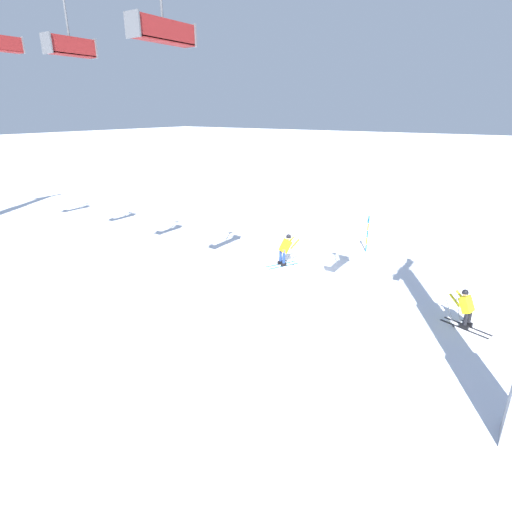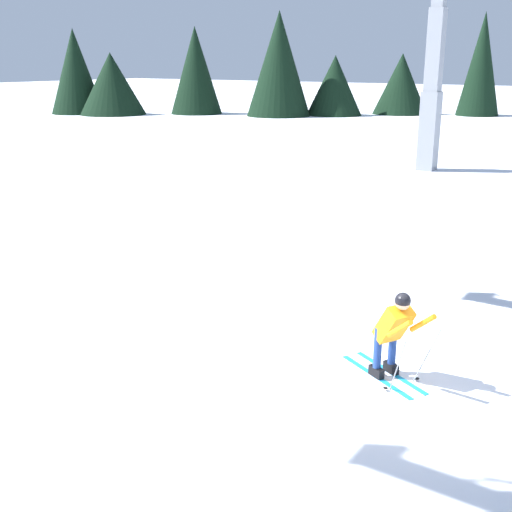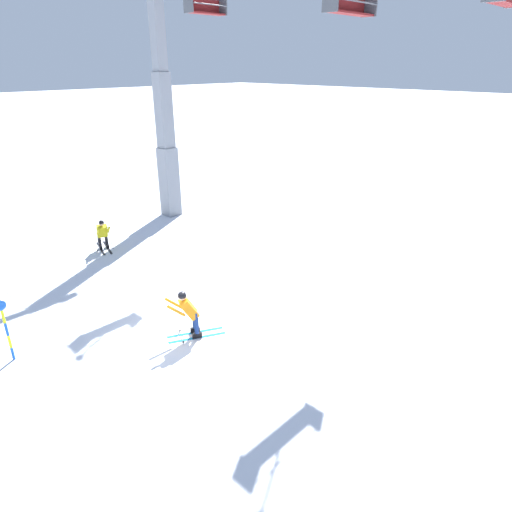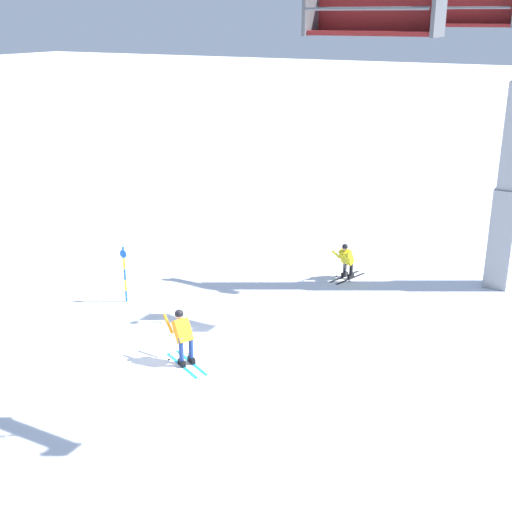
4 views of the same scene
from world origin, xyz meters
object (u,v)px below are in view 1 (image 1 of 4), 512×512
(trail_marker_pole, at_px, (367,233))
(skier_distant_uphill, at_px, (466,307))
(skier_carving_main, at_px, (286,247))
(chairlift_seat_middle, at_px, (71,45))
(chairlift_seat_fourth, at_px, (0,43))
(chairlift_seat_second, at_px, (165,30))

(trail_marker_pole, xyz_separation_m, skier_distant_uphill, (-5.49, 5.78, -0.29))
(skier_carving_main, bearing_deg, chairlift_seat_middle, 53.84)
(chairlift_seat_fourth, xyz_separation_m, trail_marker_pole, (-12.32, -10.78, -8.61))
(trail_marker_pole, distance_m, skier_distant_uphill, 7.98)
(skier_carving_main, height_order, chairlift_seat_fourth, chairlift_seat_fourth)
(chairlift_seat_second, height_order, chairlift_seat_middle, same)
(skier_distant_uphill, bearing_deg, skier_carving_main, -11.73)
(skier_carving_main, height_order, chairlift_seat_second, chairlift_seat_second)
(skier_carving_main, distance_m, trail_marker_pole, 4.86)
(skier_carving_main, bearing_deg, skier_distant_uphill, 168.27)
(chairlift_seat_second, xyz_separation_m, trail_marker_pole, (-2.97, -10.78, -8.19))
(chairlift_seat_second, distance_m, chairlift_seat_middle, 4.54)
(chairlift_seat_fourth, bearing_deg, chairlift_seat_second, -180.00)
(trail_marker_pole, relative_size, skier_distant_uphill, 1.15)
(chairlift_seat_second, xyz_separation_m, chairlift_seat_fourth, (9.35, 0.00, 0.42))
(chairlift_seat_fourth, relative_size, skier_distant_uphill, 1.07)
(chairlift_seat_second, bearing_deg, skier_carving_main, -92.99)
(skier_distant_uphill, bearing_deg, chairlift_seat_fourth, 15.69)
(skier_carving_main, relative_size, trail_marker_pole, 0.90)
(skier_carving_main, relative_size, chairlift_seat_second, 0.78)
(skier_carving_main, height_order, chairlift_seat_middle, chairlift_seat_middle)
(skier_carving_main, height_order, trail_marker_pole, trail_marker_pole)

